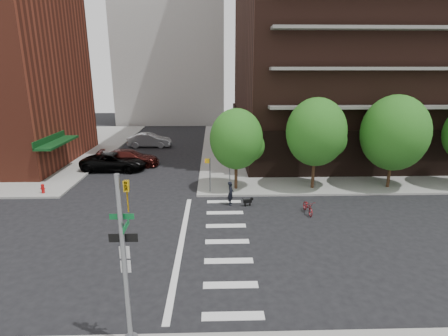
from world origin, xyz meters
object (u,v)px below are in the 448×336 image
object	(u,v)px
parked_car_silver	(150,140)
scooter	(308,207)
dog_walker	(231,193)
fire_hydrant	(43,188)
parked_car_black	(114,162)
parked_car_maroon	(129,158)
traffic_signal	(127,278)

from	to	relation	value
parked_car_silver	scooter	xyz separation A→B (m)	(13.93, -20.78, -0.39)
dog_walker	parked_car_silver	bearing A→B (deg)	36.09
fire_hydrant	scooter	bearing A→B (deg)	-11.93
parked_car_silver	fire_hydrant	bearing A→B (deg)	164.47
parked_car_silver	parked_car_black	bearing A→B (deg)	172.88
fire_hydrant	parked_car_silver	xyz separation A→B (m)	(5.00, 16.78, 0.29)
parked_car_maroon	scooter	size ratio (longest dim) A/B	3.29
parked_car_black	scooter	bearing A→B (deg)	-121.73
parked_car_black	dog_walker	size ratio (longest dim) A/B	3.52
parked_car_maroon	traffic_signal	bearing A→B (deg)	-169.85
parked_car_maroon	parked_car_silver	world-z (taller)	parked_car_silver
parked_car_black	scooter	xyz separation A→B (m)	(15.39, -10.57, -0.37)
traffic_signal	dog_walker	distance (m)	13.65
fire_hydrant	parked_car_black	xyz separation A→B (m)	(3.53, 6.57, 0.27)
traffic_signal	dog_walker	world-z (taller)	traffic_signal
fire_hydrant	parked_car_maroon	size ratio (longest dim) A/B	0.13
scooter	dog_walker	world-z (taller)	dog_walker
fire_hydrant	scooter	distance (m)	19.34
fire_hydrant	parked_car_silver	world-z (taller)	parked_car_silver
traffic_signal	fire_hydrant	xyz separation A→B (m)	(-10.03, 15.29, -2.15)
traffic_signal	scooter	size ratio (longest dim) A/B	3.47
parked_car_black	parked_car_silver	bearing A→B (deg)	-5.43
parked_car_silver	parked_car_maroon	bearing A→B (deg)	178.41
fire_hydrant	dog_walker	xyz separation A→B (m)	(13.94, -2.35, 0.29)
scooter	parked_car_black	bearing A→B (deg)	141.50
traffic_signal	parked_car_maroon	distance (m)	23.96
parked_car_maroon	scooter	distance (m)	18.67
fire_hydrant	dog_walker	distance (m)	14.14
fire_hydrant	parked_car_black	size ratio (longest dim) A/B	0.12
parked_car_black	scooter	size ratio (longest dim) A/B	3.42
parked_car_maroon	dog_walker	bearing A→B (deg)	-140.81
traffic_signal	parked_car_black	world-z (taller)	traffic_signal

